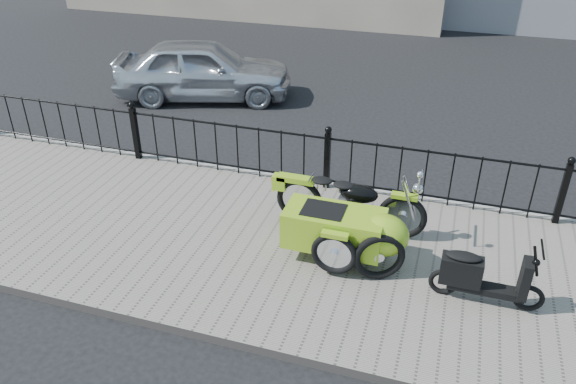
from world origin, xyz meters
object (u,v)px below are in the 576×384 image
(scooter, at_px, (479,277))
(spare_tire, at_px, (379,257))
(motorcycle_sidecar, at_px, (350,224))
(sedan_car, at_px, (203,69))

(scooter, relative_size, spare_tire, 2.00)
(motorcycle_sidecar, bearing_deg, sedan_car, 131.29)
(spare_tire, height_order, sedan_car, sedan_car)
(motorcycle_sidecar, relative_size, sedan_car, 0.57)
(sedan_car, bearing_deg, scooter, -149.15)
(spare_tire, bearing_deg, sedan_car, 131.93)
(motorcycle_sidecar, relative_size, scooter, 1.71)
(spare_tire, distance_m, sedan_car, 7.54)
(motorcycle_sidecar, distance_m, sedan_car, 6.91)
(motorcycle_sidecar, height_order, spare_tire, motorcycle_sidecar)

